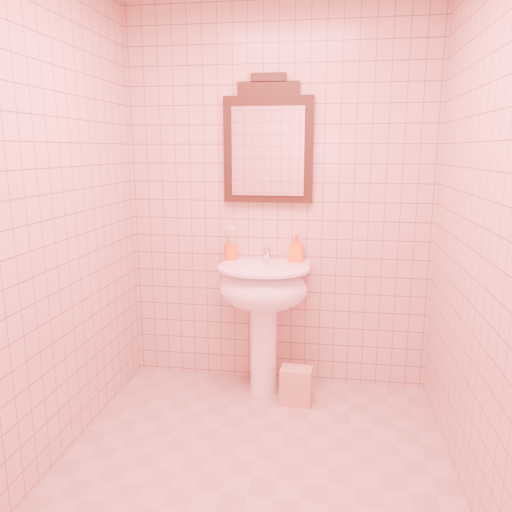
% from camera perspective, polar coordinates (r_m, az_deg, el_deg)
% --- Properties ---
extents(floor, '(2.20, 2.20, 0.00)m').
position_cam_1_polar(floor, '(2.69, -0.51, -23.95)').
color(floor, tan).
rests_on(floor, ground).
extents(back_wall, '(2.00, 0.02, 2.50)m').
position_cam_1_polar(back_wall, '(3.28, 2.50, 6.27)').
color(back_wall, '#D19F92').
rests_on(back_wall, floor).
extents(pedestal_sink, '(0.58, 0.58, 0.86)m').
position_cam_1_polar(pedestal_sink, '(3.18, 0.87, -4.73)').
color(pedestal_sink, white).
rests_on(pedestal_sink, floor).
extents(faucet, '(0.04, 0.16, 0.11)m').
position_cam_1_polar(faucet, '(3.25, 1.20, 0.33)').
color(faucet, white).
rests_on(faucet, pedestal_sink).
extents(mirror, '(0.57, 0.06, 0.80)m').
position_cam_1_polar(mirror, '(3.25, 1.41, 12.67)').
color(mirror, black).
rests_on(mirror, back_wall).
extents(toothbrush_cup, '(0.09, 0.09, 0.20)m').
position_cam_1_polar(toothbrush_cup, '(3.31, -2.88, 0.51)').
color(toothbrush_cup, '#EA5513').
rests_on(toothbrush_cup, pedestal_sink).
extents(soap_dispenser, '(0.10, 0.10, 0.18)m').
position_cam_1_polar(soap_dispenser, '(3.24, 4.66, 0.88)').
color(soap_dispenser, orange).
rests_on(soap_dispenser, pedestal_sink).
extents(towel, '(0.20, 0.14, 0.24)m').
position_cam_1_polar(towel, '(3.27, 4.61, -14.56)').
color(towel, tan).
rests_on(towel, floor).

